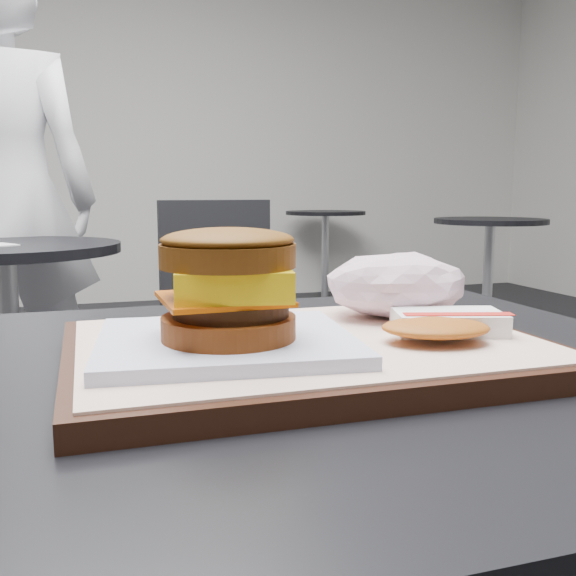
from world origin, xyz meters
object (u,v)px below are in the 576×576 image
(crumpled_wrapper, at_px, (397,285))
(neighbor_table, at_px, (7,308))
(serving_tray, at_px, (307,350))
(patron, at_px, (9,199))
(neighbor_chair, at_px, (182,306))
(breakfast_sandwich, at_px, (228,299))
(hash_brown, at_px, (443,324))

(crumpled_wrapper, distance_m, neighbor_table, 1.69)
(serving_tray, bearing_deg, neighbor_table, 103.85)
(patron, bearing_deg, neighbor_chair, 159.27)
(neighbor_table, bearing_deg, neighbor_chair, 9.76)
(crumpled_wrapper, relative_size, patron, 0.08)
(neighbor_chair, bearing_deg, patron, 147.18)
(serving_tray, relative_size, breakfast_sandwich, 1.83)
(serving_tray, height_order, crumpled_wrapper, crumpled_wrapper)
(neighbor_table, bearing_deg, hash_brown, -72.96)
(patron, bearing_deg, crumpled_wrapper, 116.88)
(hash_brown, height_order, neighbor_chair, neighbor_chair)
(crumpled_wrapper, bearing_deg, hash_brown, -92.99)
(serving_tray, relative_size, neighbor_chair, 0.43)
(hash_brown, height_order, crumpled_wrapper, crumpled_wrapper)
(serving_tray, bearing_deg, neighbor_chair, 85.12)
(neighbor_table, distance_m, patron, 0.57)
(crumpled_wrapper, distance_m, neighbor_chair, 1.71)
(serving_tray, bearing_deg, hash_brown, -14.97)
(serving_tray, relative_size, hash_brown, 2.92)
(serving_tray, bearing_deg, patron, 101.48)
(hash_brown, height_order, neighbor_table, hash_brown)
(serving_tray, bearing_deg, breakfast_sandwich, -163.90)
(breakfast_sandwich, relative_size, crumpled_wrapper, 1.51)
(breakfast_sandwich, bearing_deg, neighbor_table, 101.42)
(breakfast_sandwich, relative_size, neighbor_chair, 0.24)
(hash_brown, bearing_deg, patron, 104.06)
(crumpled_wrapper, xyz_separation_m, neighbor_chair, (0.04, 1.69, -0.31))
(crumpled_wrapper, height_order, patron, patron)
(breakfast_sandwich, distance_m, patron, 2.17)
(breakfast_sandwich, distance_m, hash_brown, 0.18)
(neighbor_chair, relative_size, patron, 0.50)
(hash_brown, relative_size, patron, 0.07)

